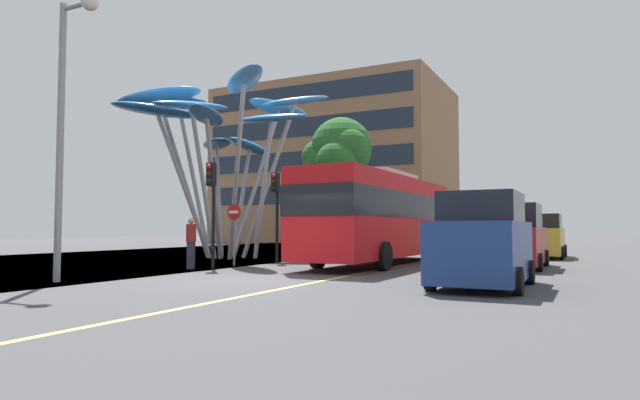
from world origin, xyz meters
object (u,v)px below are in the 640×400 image
object	(u,v)px
car_parked_mid	(514,238)
pedestrian	(191,243)
traffic_light_island_mid	(333,201)
street_lamp	(68,101)
no_entry_sign	(234,224)
car_parked_far	(543,237)
traffic_light_kerb_far	(276,197)
leaf_sculpture	(218,122)
traffic_light_kerb_near	(212,192)
car_parked_near	(482,243)
red_bus	(381,214)

from	to	relation	value
car_parked_mid	pedestrian	xyz separation A→B (m)	(-9.92, -5.47, -0.16)
traffic_light_island_mid	pedestrian	bearing A→B (deg)	-95.52
street_lamp	no_entry_sign	world-z (taller)	street_lamp
traffic_light_island_mid	no_entry_sign	xyz separation A→B (m)	(-0.48, -7.61, -1.20)
traffic_light_island_mid	car_parked_far	xyz separation A→B (m)	(9.39, 3.44, -1.77)
car_parked_mid	traffic_light_kerb_far	bearing A→B (deg)	-172.65
leaf_sculpture	car_parked_far	bearing A→B (deg)	26.75
no_entry_sign	street_lamp	bearing A→B (deg)	-92.30
traffic_light_kerb_near	street_lamp	bearing A→B (deg)	-94.73
leaf_sculpture	no_entry_sign	distance (m)	7.51
car_parked_mid	car_parked_far	bearing A→B (deg)	87.03
car_parked_near	pedestrian	world-z (taller)	car_parked_near
traffic_light_kerb_far	car_parked_mid	size ratio (longest dim) A/B	0.81
traffic_light_kerb_far	car_parked_near	xyz separation A→B (m)	(9.25, -5.76, -1.61)
traffic_light_kerb_far	car_parked_mid	xyz separation A→B (m)	(9.12, 1.18, -1.62)
red_bus	traffic_light_kerb_far	size ratio (longest dim) A/B	2.98
car_parked_near	traffic_light_kerb_near	bearing A→B (deg)	169.23
traffic_light_kerb_far	car_parked_near	world-z (taller)	traffic_light_kerb_far
street_lamp	leaf_sculpture	bearing A→B (deg)	108.10
leaf_sculpture	traffic_light_kerb_near	xyz separation A→B (m)	(4.09, -5.67, -3.80)
red_bus	pedestrian	size ratio (longest dim) A/B	6.23
street_lamp	traffic_light_island_mid	bearing A→B (deg)	87.03
traffic_light_kerb_near	traffic_light_kerb_far	size ratio (longest dim) A/B	1.00
red_bus	traffic_light_kerb_near	distance (m)	6.62
traffic_light_kerb_near	traffic_light_island_mid	size ratio (longest dim) A/B	0.97
red_bus	traffic_light_kerb_far	xyz separation A→B (m)	(-4.24, -0.92, 0.71)
red_bus	car_parked_near	bearing A→B (deg)	-53.10
street_lamp	no_entry_sign	xyz separation A→B (m)	(0.28, 7.03, -3.20)
leaf_sculpture	street_lamp	size ratio (longest dim) A/B	1.32
red_bus	car_parked_mid	world-z (taller)	red_bus
car_parked_near	car_parked_mid	size ratio (longest dim) A/B	0.88
traffic_light_kerb_far	no_entry_sign	bearing A→B (deg)	-98.39
red_bus	traffic_light_island_mid	world-z (taller)	traffic_light_island_mid
traffic_light_kerb_near	street_lamp	xyz separation A→B (m)	(-0.45, -5.47, 2.08)
red_bus	no_entry_sign	world-z (taller)	red_bus
traffic_light_kerb_far	car_parked_far	size ratio (longest dim) A/B	0.81
leaf_sculpture	car_parked_far	distance (m)	16.38
leaf_sculpture	street_lamp	xyz separation A→B (m)	(3.64, -11.13, -1.72)
car_parked_near	no_entry_sign	bearing A→B (deg)	160.72
traffic_light_kerb_near	pedestrian	world-z (taller)	traffic_light_kerb_near
red_bus	car_parked_far	bearing A→B (deg)	55.73
red_bus	street_lamp	size ratio (longest dim) A/B	1.47
red_bus	street_lamp	distance (m)	11.77
car_parked_mid	pedestrian	distance (m)	11.33
red_bus	car_parked_far	xyz separation A→B (m)	(5.27, 7.73, -0.98)
pedestrian	leaf_sculpture	bearing A→B (deg)	120.12
car_parked_mid	street_lamp	distance (m)	14.88
traffic_light_kerb_near	traffic_light_kerb_far	distance (m)	3.97
traffic_light_kerb_far	car_parked_far	xyz separation A→B (m)	(9.51, 8.65, -1.69)
car_parked_far	car_parked_near	bearing A→B (deg)	-91.02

